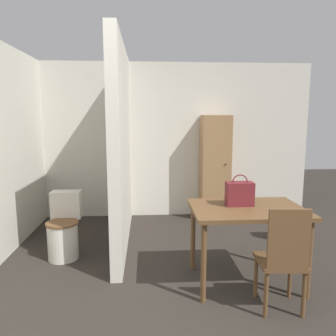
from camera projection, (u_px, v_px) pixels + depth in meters
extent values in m
cube|color=beige|center=(163.00, 141.00, 5.40)|extent=(4.84, 0.12, 2.50)
cube|color=beige|center=(122.00, 148.00, 4.19)|extent=(0.12, 2.27, 2.50)
cube|color=brown|center=(247.00, 209.00, 3.16)|extent=(1.08, 0.77, 0.04)
cylinder|color=brown|center=(204.00, 263.00, 2.87)|extent=(0.05, 0.05, 0.73)
cylinder|color=brown|center=(309.00, 260.00, 2.94)|extent=(0.05, 0.05, 0.73)
cylinder|color=brown|center=(193.00, 237.00, 3.51)|extent=(0.05, 0.05, 0.73)
cylinder|color=brown|center=(280.00, 234.00, 3.57)|extent=(0.05, 0.05, 0.73)
cube|color=brown|center=(280.00, 262.00, 2.79)|extent=(0.39, 0.39, 0.04)
cube|color=brown|center=(289.00, 239.00, 2.58)|extent=(0.33, 0.05, 0.49)
cylinder|color=brown|center=(256.00, 277.00, 2.98)|extent=(0.04, 0.04, 0.40)
cylinder|color=brown|center=(290.00, 277.00, 2.98)|extent=(0.04, 0.04, 0.40)
cylinder|color=brown|center=(266.00, 295.00, 2.67)|extent=(0.04, 0.04, 0.40)
cylinder|color=brown|center=(304.00, 295.00, 2.67)|extent=(0.04, 0.04, 0.40)
cylinder|color=silver|center=(63.00, 241.00, 3.80)|extent=(0.35, 0.35, 0.42)
cylinder|color=brown|center=(62.00, 223.00, 3.76)|extent=(0.37, 0.37, 0.02)
cube|color=silver|center=(66.00, 205.00, 3.98)|extent=(0.35, 0.18, 0.33)
cube|color=maroon|center=(240.00, 194.00, 3.21)|extent=(0.26, 0.14, 0.23)
torus|color=maroon|center=(240.00, 182.00, 3.20)|extent=(0.16, 0.01, 0.16)
cube|color=#997047|center=(215.00, 168.00, 5.26)|extent=(0.45, 0.39, 1.66)
sphere|color=black|center=(226.00, 164.00, 5.05)|extent=(0.02, 0.02, 0.02)
cube|color=#2D2D33|center=(292.00, 224.00, 4.34)|extent=(0.26, 0.17, 0.46)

